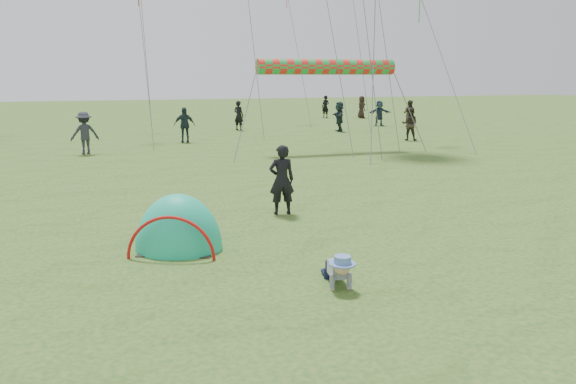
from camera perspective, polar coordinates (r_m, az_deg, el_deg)
name	(u,v)px	position (r m, az deg, el deg)	size (l,w,h in m)	color
ground	(322,278)	(9.20, 3.50, -8.67)	(140.00, 140.00, 0.00)	#225016
crawling_toddler	(339,269)	(8.77, 5.17, -7.76)	(0.52, 0.74, 0.57)	black
popup_tent	(179,249)	(10.82, -10.99, -5.72)	(1.64, 1.35, 2.12)	teal
standing_adult	(282,180)	(13.09, -0.64, 1.25)	(0.60, 0.39, 1.64)	black
crowd_person_0	(325,107)	(43.80, 3.82, 8.65)	(0.62, 0.41, 1.70)	black
crowd_person_1	(409,113)	(36.84, 12.22, 7.81)	(0.81, 0.63, 1.67)	#362C24
crowd_person_4	(361,107)	(43.76, 7.47, 8.56)	(0.82, 0.53, 1.68)	black
crowd_person_5	(379,113)	(37.08, 9.27, 7.90)	(1.51, 0.48, 1.62)	#233444
crowd_person_6	(239,116)	(33.76, -5.03, 7.74)	(0.63, 0.42, 1.74)	black
crowd_person_7	(410,124)	(28.97, 12.27, 6.76)	(0.80, 0.62, 1.64)	#2D251E
crowd_person_11	(339,117)	(33.02, 5.24, 7.64)	(1.60, 0.51, 1.73)	#1B272C
crowd_person_14	(184,125)	(27.88, -10.49, 6.72)	(1.00, 0.42, 1.71)	#213239
crowd_person_15	(85,133)	(24.78, -19.96, 5.66)	(1.13, 0.65, 1.75)	#292C33
rainbow_tube_kite	(327,67)	(24.21, 4.00, 12.57)	(0.64, 0.64, 6.08)	red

